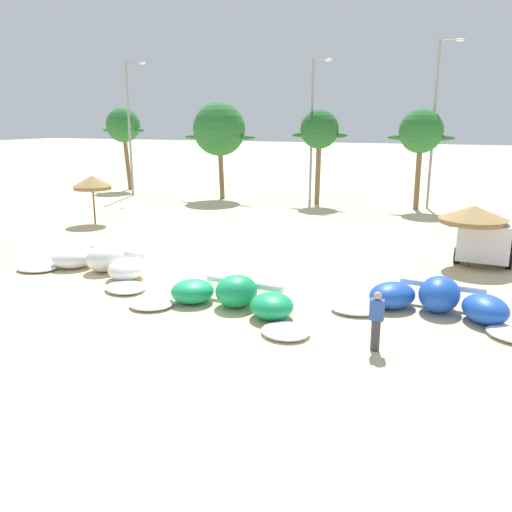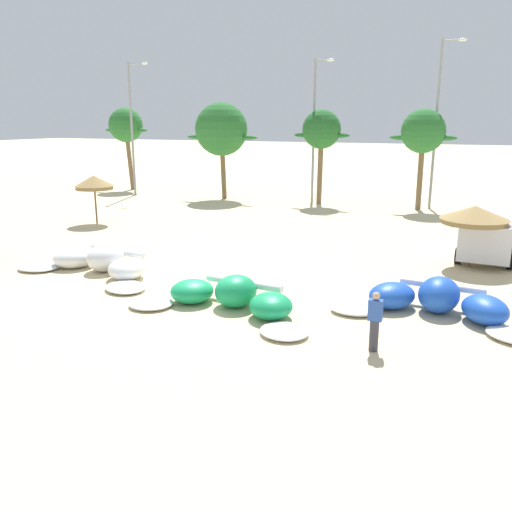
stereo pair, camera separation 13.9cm
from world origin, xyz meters
name	(u,v)px [view 1 (the left image)]	position (x,y,z in m)	size (l,w,h in m)	color
ground_plane	(200,293)	(0.00, 0.00, 0.00)	(260.00, 260.00, 0.00)	beige
kite_left	(99,263)	(-4.88, 0.63, 0.42)	(6.91, 3.72, 1.09)	white
kite_left_of_center	(231,298)	(1.74, -1.11, 0.40)	(6.63, 3.30, 1.05)	white
kite_center	(437,301)	(7.85, 1.01, 0.43)	(6.47, 3.21, 1.13)	white
beach_umbrella_near_van	(92,183)	(-11.91, 8.93, 2.42)	(2.24, 2.24, 2.83)	brown
beach_umbrella_middle	(474,215)	(8.62, 7.40, 2.19)	(2.72, 2.72, 2.56)	brown
parked_van	(487,232)	(9.23, 9.50, 1.09)	(2.46, 5.44, 1.84)	silver
person_near_kites	(376,321)	(6.58, -2.41, 0.82)	(0.36, 0.24, 1.62)	#383842
palm_leftmost	(123,126)	(-19.99, 23.01, 5.43)	(4.37, 2.91, 6.98)	brown
palm_left	(219,130)	(-9.80, 21.11, 5.22)	(5.95, 3.97, 7.24)	brown
palm_left_of_gap	(319,131)	(-2.07, 21.48, 5.20)	(4.07, 2.72, 6.65)	brown
palm_center_left	(421,132)	(4.83, 21.62, 5.14)	(4.32, 2.88, 6.66)	brown
lamppost_west	(131,123)	(-17.08, 20.07, 5.69)	(1.88, 0.24, 10.26)	gray
lamppost_west_center	(313,125)	(-2.91, 22.65, 5.59)	(1.46, 0.24, 10.16)	gray
lamppost_east_center	(436,119)	(5.61, 22.45, 6.02)	(1.57, 0.24, 11.00)	gray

